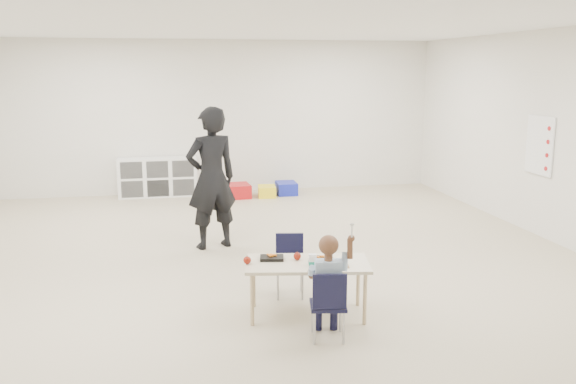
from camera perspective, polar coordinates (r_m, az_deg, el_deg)
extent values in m
plane|color=beige|center=(7.28, -2.68, -6.78)|extent=(9.00, 9.00, 0.00)
plane|color=white|center=(6.94, -2.90, 15.76)|extent=(9.00, 9.00, 0.00)
cube|color=white|center=(11.42, -6.23, 6.99)|extent=(8.00, 0.02, 2.80)
cube|color=white|center=(2.70, 11.93, -7.76)|extent=(8.00, 0.02, 2.80)
cube|color=white|center=(8.54, 24.89, 4.50)|extent=(0.02, 9.00, 2.80)
cube|color=beige|center=(5.68, 1.83, -6.73)|extent=(1.22, 0.76, 0.03)
cube|color=black|center=(5.71, 3.13, -6.32)|extent=(0.24, 0.20, 0.03)
cube|color=black|center=(5.75, -1.52, -6.19)|extent=(0.24, 0.20, 0.03)
cube|color=white|center=(5.58, 2.32, -6.38)|extent=(0.08, 0.08, 0.10)
ellipsoid|color=tan|center=(5.57, 5.10, -6.60)|extent=(0.09, 0.09, 0.07)
sphere|color=maroon|center=(5.73, 0.87, -6.02)|extent=(0.07, 0.07, 0.07)
sphere|color=maroon|center=(5.62, -3.84, -6.39)|extent=(0.07, 0.07, 0.07)
cube|color=white|center=(11.29, -12.09, 1.37)|extent=(1.40, 0.40, 0.70)
cube|color=white|center=(9.03, 22.48, 4.06)|extent=(0.02, 0.60, 0.80)
imported|color=black|center=(7.81, -7.18, 1.28)|extent=(0.76, 0.61, 1.82)
cube|color=red|center=(11.01, -4.64, 0.13)|extent=(0.42, 0.52, 0.24)
cube|color=yellow|center=(11.03, -1.99, 0.06)|extent=(0.35, 0.43, 0.20)
cube|color=#1621A9|center=(11.24, -0.16, 0.36)|extent=(0.36, 0.46, 0.22)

